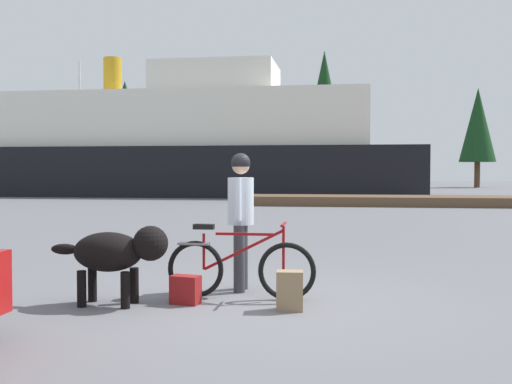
{
  "coord_description": "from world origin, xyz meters",
  "views": [
    {
      "loc": [
        1.06,
        -6.61,
        1.49
      ],
      "look_at": [
        -0.12,
        1.43,
        1.2
      ],
      "focal_mm": 42.29,
      "sensor_mm": 36.0,
      "label": 1
    }
  ],
  "objects_px": {
    "sailboat_moored": "(81,184)",
    "handbag_pannier": "(186,290)",
    "dog": "(117,252)",
    "backpack": "(290,291)",
    "person_cyclist": "(241,208)",
    "ferry_boat": "(171,147)",
    "bicycle": "(239,267)"
  },
  "relations": [
    {
      "from": "sailboat_moored",
      "to": "handbag_pannier",
      "type": "bearing_deg",
      "value": -63.74
    },
    {
      "from": "sailboat_moored",
      "to": "dog",
      "type": "bearing_deg",
      "value": -64.84
    },
    {
      "from": "dog",
      "to": "backpack",
      "type": "relative_size",
      "value": 3.2
    },
    {
      "from": "dog",
      "to": "sailboat_moored",
      "type": "height_order",
      "value": "sailboat_moored"
    },
    {
      "from": "person_cyclist",
      "to": "sailboat_moored",
      "type": "xyz_separation_m",
      "value": [
        -17.47,
        33.6,
        -0.53
      ]
    },
    {
      "from": "dog",
      "to": "sailboat_moored",
      "type": "xyz_separation_m",
      "value": [
        -16.25,
        34.6,
        -0.1
      ]
    },
    {
      "from": "backpack",
      "to": "ferry_boat",
      "type": "xyz_separation_m",
      "value": [
        -9.87,
        29.28,
        2.72
      ]
    },
    {
      "from": "person_cyclist",
      "to": "dog",
      "type": "xyz_separation_m",
      "value": [
        -1.21,
        -1.0,
        -0.43
      ]
    },
    {
      "from": "person_cyclist",
      "to": "handbag_pannier",
      "type": "relative_size",
      "value": 5.32
    },
    {
      "from": "handbag_pannier",
      "to": "ferry_boat",
      "type": "relative_size",
      "value": 0.01
    },
    {
      "from": "dog",
      "to": "ferry_boat",
      "type": "height_order",
      "value": "ferry_boat"
    },
    {
      "from": "dog",
      "to": "ferry_boat",
      "type": "distance_m",
      "value": 30.47
    },
    {
      "from": "dog",
      "to": "person_cyclist",
      "type": "bearing_deg",
      "value": 39.43
    },
    {
      "from": "ferry_boat",
      "to": "sailboat_moored",
      "type": "height_order",
      "value": "sailboat_moored"
    },
    {
      "from": "person_cyclist",
      "to": "handbag_pannier",
      "type": "height_order",
      "value": "person_cyclist"
    },
    {
      "from": "dog",
      "to": "handbag_pannier",
      "type": "relative_size",
      "value": 4.21
    },
    {
      "from": "backpack",
      "to": "sailboat_moored",
      "type": "distance_m",
      "value": 39.05
    },
    {
      "from": "ferry_boat",
      "to": "sailboat_moored",
      "type": "distance_m",
      "value": 10.12
    },
    {
      "from": "person_cyclist",
      "to": "sailboat_moored",
      "type": "bearing_deg",
      "value": 117.46
    },
    {
      "from": "bicycle",
      "to": "ferry_boat",
      "type": "distance_m",
      "value": 30.36
    },
    {
      "from": "person_cyclist",
      "to": "dog",
      "type": "relative_size",
      "value": 1.26
    },
    {
      "from": "backpack",
      "to": "ferry_boat",
      "type": "height_order",
      "value": "ferry_boat"
    },
    {
      "from": "bicycle",
      "to": "sailboat_moored",
      "type": "relative_size",
      "value": 0.19
    },
    {
      "from": "bicycle",
      "to": "dog",
      "type": "height_order",
      "value": "bicycle"
    },
    {
      "from": "backpack",
      "to": "dog",
      "type": "bearing_deg",
      "value": -178.98
    },
    {
      "from": "backpack",
      "to": "bicycle",
      "type": "bearing_deg",
      "value": 142.38
    },
    {
      "from": "handbag_pannier",
      "to": "dog",
      "type": "bearing_deg",
      "value": -166.49
    },
    {
      "from": "person_cyclist",
      "to": "handbag_pannier",
      "type": "distance_m",
      "value": 1.29
    },
    {
      "from": "bicycle",
      "to": "person_cyclist",
      "type": "xyz_separation_m",
      "value": [
        -0.07,
        0.48,
        0.66
      ]
    },
    {
      "from": "person_cyclist",
      "to": "dog",
      "type": "distance_m",
      "value": 1.63
    },
    {
      "from": "bicycle",
      "to": "dog",
      "type": "distance_m",
      "value": 1.4
    },
    {
      "from": "handbag_pannier",
      "to": "ferry_boat",
      "type": "xyz_separation_m",
      "value": [
        -8.7,
        29.14,
        2.77
      ]
    }
  ]
}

